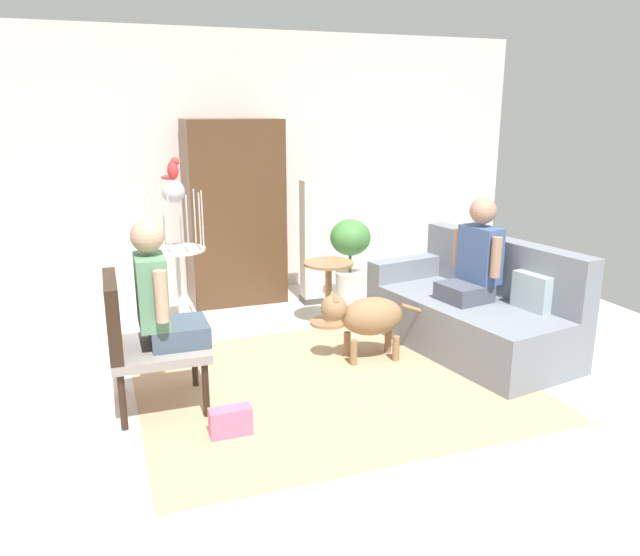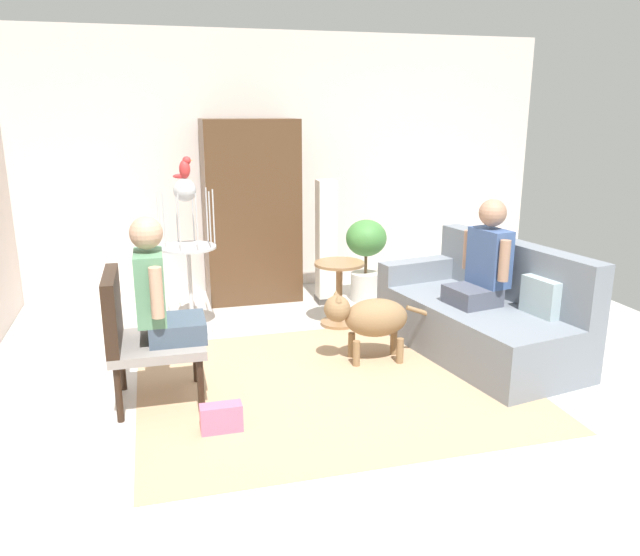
{
  "view_description": "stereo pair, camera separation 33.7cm",
  "coord_description": "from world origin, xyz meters",
  "views": [
    {
      "loc": [
        -1.65,
        -3.8,
        1.92
      ],
      "look_at": [
        -0.23,
        0.15,
        0.77
      ],
      "focal_mm": 34.92,
      "sensor_mm": 36.0,
      "label": 1
    },
    {
      "loc": [
        -1.33,
        -3.9,
        1.92
      ],
      "look_at": [
        -0.23,
        0.15,
        0.77
      ],
      "focal_mm": 34.92,
      "sensor_mm": 36.0,
      "label": 2
    }
  ],
  "objects": [
    {
      "name": "back_wall",
      "position": [
        0.0,
        2.71,
        1.34
      ],
      "size": [
        5.9,
        0.12,
        2.68
      ],
      "primitive_type": "cube",
      "color": "silver",
      "rests_on": "ground"
    },
    {
      "name": "handbag",
      "position": [
        -1.01,
        -0.43,
        0.09
      ],
      "size": [
        0.26,
        0.11,
        0.18
      ],
      "primitive_type": "cube",
      "color": "#D8668C",
      "rests_on": "ground"
    },
    {
      "name": "dog",
      "position": [
        0.23,
        0.38,
        0.36
      ],
      "size": [
        0.82,
        0.35,
        0.57
      ],
      "color": "olive",
      "rests_on": "ground"
    },
    {
      "name": "potted_plant",
      "position": [
        0.73,
        1.9,
        0.5
      ],
      "size": [
        0.41,
        0.41,
        0.84
      ],
      "color": "beige",
      "rests_on": "ground"
    },
    {
      "name": "couch",
      "position": [
        1.17,
        0.33,
        0.31
      ],
      "size": [
        1.15,
        1.84,
        0.89
      ],
      "color": "slate",
      "rests_on": "ground"
    },
    {
      "name": "bird_cage_stand",
      "position": [
        -1.06,
        1.39,
        0.78
      ],
      "size": [
        0.48,
        0.48,
        1.35
      ],
      "color": "silver",
      "rests_on": "ground"
    },
    {
      "name": "parrot",
      "position": [
        -1.05,
        1.39,
        1.44
      ],
      "size": [
        0.17,
        0.1,
        0.18
      ],
      "color": "red",
      "rests_on": "bird_cage_stand"
    },
    {
      "name": "column_lamp",
      "position": [
        0.32,
        1.93,
        0.61
      ],
      "size": [
        0.2,
        0.2,
        1.24
      ],
      "color": "#4C4742",
      "rests_on": "ground"
    },
    {
      "name": "ground_plane",
      "position": [
        0.0,
        0.0,
        0.0
      ],
      "size": [
        6.36,
        6.36,
        0.0
      ],
      "primitive_type": "plane",
      "color": "beige"
    },
    {
      "name": "person_on_couch",
      "position": [
        1.14,
        0.3,
        0.76
      ],
      "size": [
        0.47,
        0.5,
        0.82
      ],
      "color": "#4A4E5D"
    },
    {
      "name": "round_end_table",
      "position": [
        0.25,
        1.25,
        0.34
      ],
      "size": [
        0.45,
        0.45,
        0.59
      ],
      "color": "olive",
      "rests_on": "ground"
    },
    {
      "name": "area_rug",
      "position": [
        -0.17,
        0.04,
        0.0
      ],
      "size": [
        2.7,
        2.23,
        0.01
      ],
      "primitive_type": "cube",
      "color": "tan",
      "rests_on": "ground"
    },
    {
      "name": "armoire_cabinet",
      "position": [
        -0.37,
        2.3,
        0.91
      ],
      "size": [
        0.93,
        0.56,
        1.82
      ],
      "primitive_type": "cube",
      "color": "#4C331E",
      "rests_on": "ground"
    },
    {
      "name": "person_on_armchair",
      "position": [
        -1.33,
        0.1,
        0.77
      ],
      "size": [
        0.44,
        0.53,
        0.83
      ],
      "color": "#425162"
    },
    {
      "name": "armchair",
      "position": [
        -1.49,
        0.1,
        0.52
      ],
      "size": [
        0.61,
        0.59,
        0.91
      ],
      "color": "black",
      "rests_on": "ground"
    }
  ]
}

